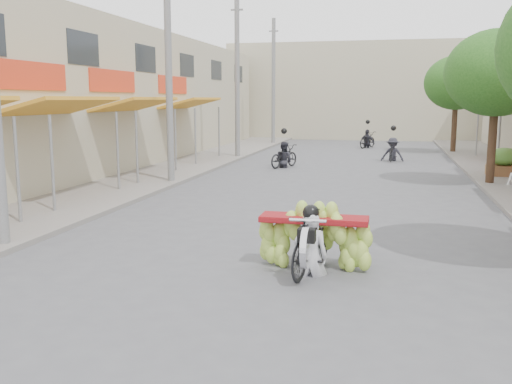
# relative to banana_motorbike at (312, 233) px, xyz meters

# --- Properties ---
(ground) EXTENTS (120.00, 120.00, 0.00)m
(ground) POSITION_rel_banana_motorbike_xyz_m (-0.78, -2.86, -0.68)
(ground) COLOR #535358
(ground) RESTS_ON ground
(sidewalk_left) EXTENTS (4.00, 60.00, 0.12)m
(sidewalk_left) POSITION_rel_banana_motorbike_xyz_m (-7.78, 12.14, -0.62)
(sidewalk_left) COLOR gray
(sidewalk_left) RESTS_ON ground
(shophouse_row_left) EXTENTS (9.77, 40.00, 6.00)m
(shophouse_row_left) POSITION_rel_banana_motorbike_xyz_m (-12.76, 11.12, 2.32)
(shophouse_row_left) COLOR #B2A98C
(shophouse_row_left) RESTS_ON ground
(far_building) EXTENTS (20.00, 6.00, 7.00)m
(far_building) POSITION_rel_banana_motorbike_xyz_m (-0.78, 35.14, 2.82)
(far_building) COLOR #B2A98C
(far_building) RESTS_ON ground
(utility_pole_mid) EXTENTS (0.60, 0.24, 8.00)m
(utility_pole_mid) POSITION_rel_banana_motorbike_xyz_m (-6.18, 9.14, 3.35)
(utility_pole_mid) COLOR slate
(utility_pole_mid) RESTS_ON ground
(utility_pole_far) EXTENTS (0.60, 0.24, 8.00)m
(utility_pole_far) POSITION_rel_banana_motorbike_xyz_m (-6.18, 18.14, 3.35)
(utility_pole_far) COLOR slate
(utility_pole_far) RESTS_ON ground
(utility_pole_back) EXTENTS (0.60, 0.24, 8.00)m
(utility_pole_back) POSITION_rel_banana_motorbike_xyz_m (-6.18, 27.14, 3.35)
(utility_pole_back) COLOR slate
(utility_pole_back) RESTS_ON ground
(street_tree_mid) EXTENTS (3.40, 3.40, 5.25)m
(street_tree_mid) POSITION_rel_banana_motorbike_xyz_m (4.62, 11.14, 3.10)
(street_tree_mid) COLOR #3A2719
(street_tree_mid) RESTS_ON ground
(street_tree_far) EXTENTS (3.40, 3.40, 5.25)m
(street_tree_far) POSITION_rel_banana_motorbike_xyz_m (4.62, 23.14, 3.10)
(street_tree_far) COLOR #3A2719
(street_tree_far) RESTS_ON ground
(produce_crate_far) EXTENTS (1.20, 0.88, 1.16)m
(produce_crate_far) POSITION_rel_banana_motorbike_xyz_m (5.42, 13.14, 0.03)
(produce_crate_far) COLOR brown
(produce_crate_far) RESTS_ON ground
(banana_motorbike) EXTENTS (2.20, 1.94, 2.02)m
(banana_motorbike) POSITION_rel_banana_motorbike_xyz_m (0.00, 0.00, 0.00)
(banana_motorbike) COLOR black
(banana_motorbike) RESTS_ON ground
(bg_motorbike_a) EXTENTS (1.31, 1.87, 1.95)m
(bg_motorbike_a) POSITION_rel_banana_motorbike_xyz_m (-3.20, 14.77, 0.05)
(bg_motorbike_a) COLOR black
(bg_motorbike_a) RESTS_ON ground
(bg_motorbike_b) EXTENTS (1.12, 1.77, 1.95)m
(bg_motorbike_b) POSITION_rel_banana_motorbike_xyz_m (1.40, 18.44, 0.16)
(bg_motorbike_b) COLOR black
(bg_motorbike_b) RESTS_ON ground
(bg_motorbike_c) EXTENTS (1.29, 1.86, 1.95)m
(bg_motorbike_c) POSITION_rel_banana_motorbike_xyz_m (-0.08, 25.73, 0.10)
(bg_motorbike_c) COLOR black
(bg_motorbike_c) RESTS_ON ground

